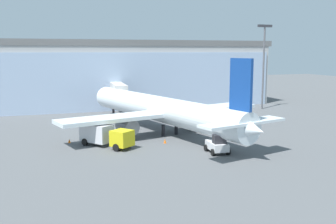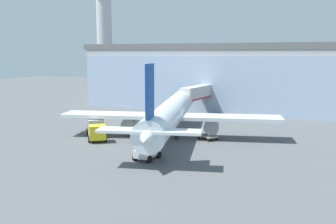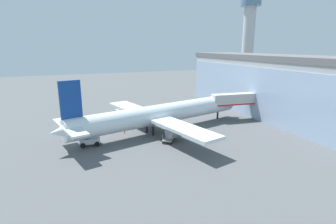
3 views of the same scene
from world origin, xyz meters
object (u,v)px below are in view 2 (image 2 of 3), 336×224
jet_bridge (199,93)px  catering_truck (96,128)px  baggage_cart (208,136)px  safety_cone_nose (141,142)px  pushback_tug (147,151)px  airplane (171,113)px  safety_cone_wingtip (86,130)px  control_tower (104,23)px

jet_bridge → catering_truck: bearing=169.6°
catering_truck → baggage_cart: catering_truck is taller
catering_truck → safety_cone_nose: size_ratio=13.13×
pushback_tug → safety_cone_nose: (-3.99, 6.81, -0.70)m
airplane → safety_cone_nose: size_ratio=71.83×
pushback_tug → jet_bridge: bearing=12.5°
airplane → catering_truck: 10.98m
airplane → baggage_cart: bearing=-108.1°
airplane → safety_cone_nose: bearing=150.9°
pushback_tug → safety_cone_wingtip: bearing=59.7°
pushback_tug → airplane: bearing=14.9°
baggage_cart → jet_bridge: bearing=-31.2°
jet_bridge → pushback_tug: (4.02, -32.80, -3.44)m
control_tower → pushback_tug: control_tower is taller
control_tower → safety_cone_wingtip: control_tower is taller
control_tower → baggage_cart: bearing=-48.3°
jet_bridge → safety_cone_wingtip: (-11.50, -21.58, -4.14)m
control_tower → baggage_cart: 76.91m
airplane → pushback_tug: 13.60m
catering_truck → safety_cone_wingtip: bearing=-165.9°
airplane → safety_cone_wingtip: size_ratio=71.83×
control_tower → catering_truck: 71.92m
baggage_cart → pushback_tug: 13.23m
control_tower → baggage_cart: control_tower is taller
control_tower → safety_cone_wingtip: size_ratio=65.07×
control_tower → airplane: control_tower is taller
baggage_cart → safety_cone_nose: 9.60m
airplane → baggage_cart: (5.75, -0.48, -2.87)m
catering_truck → pushback_tug: 14.01m
control_tower → catering_truck: (34.18, -60.17, -19.60)m
safety_cone_nose → safety_cone_wingtip: bearing=159.1°
pushback_tug → catering_truck: bearing=61.3°
baggage_cart → safety_cone_nose: baggage_cart is taller
airplane → pushback_tug: size_ratio=11.76×
safety_cone_wingtip → control_tower: bearing=118.0°
control_tower → catering_truck: control_tower is taller
safety_cone_wingtip → baggage_cart: bearing=4.5°
control_tower → airplane: (43.58, -54.82, -17.70)m
control_tower → safety_cone_nose: (41.77, -61.22, -20.79)m
jet_bridge → baggage_cart: (7.58, -20.07, -3.91)m
catering_truck → safety_cone_nose: 7.76m
jet_bridge → control_tower: (-41.74, 35.24, 16.66)m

